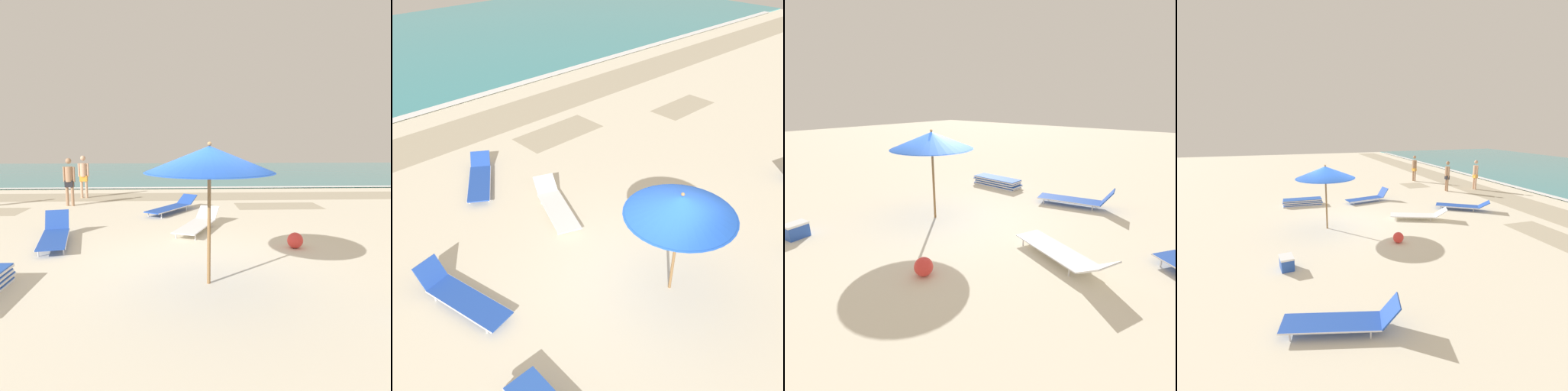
% 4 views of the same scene
% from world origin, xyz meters
% --- Properties ---
extents(ground_plane, '(60.00, 60.00, 0.16)m').
position_xyz_m(ground_plane, '(0.00, 0.01, -0.08)').
color(ground_plane, beige).
extents(beach_umbrella, '(2.19, 2.19, 2.43)m').
position_xyz_m(beach_umbrella, '(0.21, -0.54, 2.14)').
color(beach_umbrella, olive).
rests_on(beach_umbrella, ground_plane).
extents(lounger_stack, '(0.64, 1.92, 0.32)m').
position_xyz_m(lounger_stack, '(-3.52, -1.15, 0.16)').
color(lounger_stack, blue).
rests_on(lounger_stack, ground_plane).
extents(sun_lounger_beside_umbrella, '(1.41, 2.37, 0.49)m').
position_xyz_m(sun_lounger_beside_umbrella, '(0.21, 3.25, 0.20)').
color(sun_lounger_beside_umbrella, white).
rests_on(sun_lounger_beside_umbrella, ground_plane).
extents(sun_lounger_near_water_left, '(1.08, 2.29, 0.63)m').
position_xyz_m(sun_lounger_near_water_left, '(-3.25, 2.10, 0.22)').
color(sun_lounger_near_water_left, blue).
rests_on(sun_lounger_near_water_left, ground_plane).
extents(beach_ball, '(0.36, 0.36, 0.36)m').
position_xyz_m(beach_ball, '(2.34, 1.49, 0.18)').
color(beach_ball, red).
rests_on(beach_ball, ground_plane).
extents(cooler_box, '(0.54, 0.41, 0.37)m').
position_xyz_m(cooler_box, '(3.20, -2.12, 0.19)').
color(cooler_box, blue).
rests_on(cooler_box, ground_plane).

